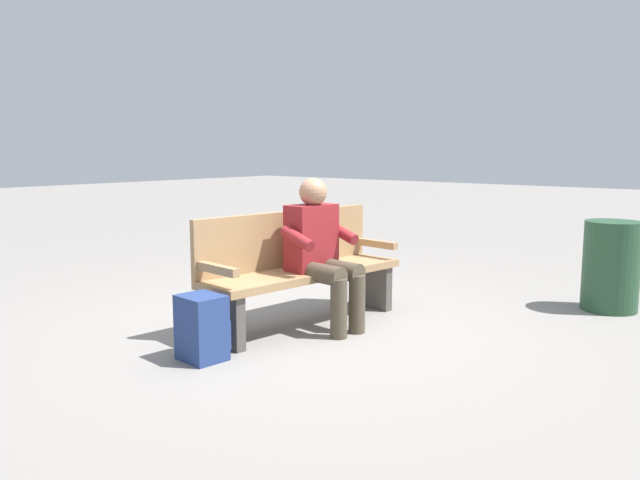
% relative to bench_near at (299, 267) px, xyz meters
% --- Properties ---
extents(ground_plane, '(40.00, 40.00, 0.00)m').
position_rel_bench_near_xyz_m(ground_plane, '(0.01, 0.07, -0.46)').
color(ground_plane, gray).
extents(bench_near, '(1.84, 0.67, 0.90)m').
position_rel_bench_near_xyz_m(bench_near, '(0.00, 0.00, 0.00)').
color(bench_near, '#9E7A51').
rests_on(bench_near, ground).
extents(person_seated, '(0.60, 0.60, 1.18)m').
position_rel_bench_near_xyz_m(person_seated, '(-0.00, 0.23, 0.17)').
color(person_seated, maroon).
rests_on(person_seated, ground).
extents(backpack, '(0.31, 0.31, 0.44)m').
position_rel_bench_near_xyz_m(backpack, '(1.09, 0.11, -0.24)').
color(backpack, navy).
rests_on(backpack, ground).
extents(trash_bin, '(0.47, 0.47, 0.78)m').
position_rel_bench_near_xyz_m(trash_bin, '(-2.04, 1.82, -0.07)').
color(trash_bin, '#23472D').
rests_on(trash_bin, ground).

